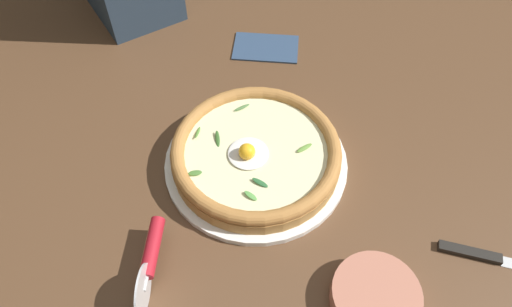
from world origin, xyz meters
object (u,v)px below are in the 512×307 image
object	(u,v)px
pizza	(256,153)
table_knife	(489,257)
folded_napkin	(266,47)
side_bowl	(375,297)
pizza_cutter	(150,259)

from	to	relation	value
pizza	table_knife	distance (m)	0.40
folded_napkin	table_knife	bearing A→B (deg)	17.64
table_knife	side_bowl	bearing A→B (deg)	-87.18
side_bowl	folded_napkin	bearing A→B (deg)	178.13
side_bowl	folded_napkin	xyz separation A→B (m)	(-0.58, 0.02, -0.01)
side_bowl	pizza_cutter	xyz separation A→B (m)	(-0.14, -0.30, 0.02)
side_bowl	table_knife	bearing A→B (deg)	92.82
side_bowl	table_knife	distance (m)	0.20
pizza_cutter	side_bowl	bearing A→B (deg)	64.90
folded_napkin	pizza_cutter	bearing A→B (deg)	-35.76
side_bowl	pizza	bearing A→B (deg)	-162.08
side_bowl	pizza_cutter	world-z (taller)	pizza_cutter
pizza	pizza_cutter	distance (m)	0.25
pizza	table_knife	xyz separation A→B (m)	(0.28, 0.29, -0.03)
table_knife	folded_napkin	xyz separation A→B (m)	(-0.57, -0.18, -0.00)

